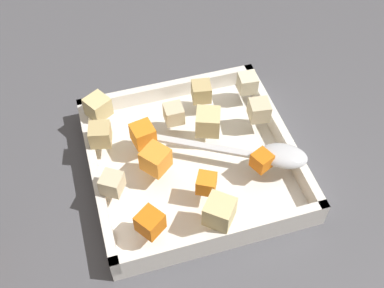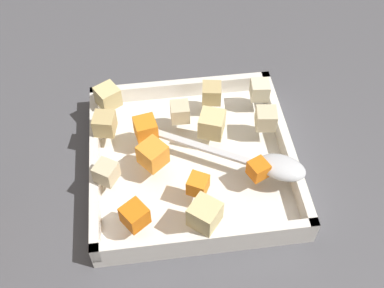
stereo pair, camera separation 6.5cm
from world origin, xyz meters
TOP-DOWN VIEW (x-y plane):
  - ground_plane at (0.00, 0.00)m, footprint 4.00×4.00m
  - baking_dish at (-0.01, -0.01)m, footprint 0.28×0.28m
  - carrot_chunk_heap_top at (-0.07, -0.03)m, footprint 0.05×0.05m
  - carrot_chunk_mid_left at (0.07, -0.06)m, footprint 0.03×0.03m
  - carrot_chunk_far_right at (-0.10, -0.11)m, footprint 0.04×0.04m
  - carrot_chunk_back_center at (-0.02, -0.08)m, footprint 0.03×0.03m
  - carrot_chunk_center at (-0.08, 0.02)m, footprint 0.03×0.03m
  - potato_chunk_rim_edge at (-0.13, -0.05)m, footprint 0.04×0.04m
  - potato_chunk_corner_sw at (0.10, 0.02)m, footprint 0.03×0.03m
  - potato_chunk_corner_nw at (0.10, 0.08)m, footprint 0.03×0.03m
  - potato_chunk_under_handle at (-0.02, 0.05)m, footprint 0.03×0.03m
  - potato_chunk_near_left at (-0.13, 0.04)m, footprint 0.03×0.03m
  - potato_chunk_far_left at (-0.01, -0.13)m, footprint 0.05×0.05m
  - potato_chunk_near_right at (0.02, 0.02)m, footprint 0.04×0.04m
  - potato_chunk_near_spoon at (-0.13, 0.09)m, footprint 0.04×0.04m
  - potato_chunk_corner_se at (0.03, 0.08)m, footprint 0.03×0.03m
  - serving_spoon at (0.09, -0.06)m, footprint 0.20×0.13m

SIDE VIEW (x-z plane):
  - ground_plane at x=0.00m, z-range 0.00..0.00m
  - baking_dish at x=-0.01m, z-range -0.01..0.03m
  - serving_spoon at x=0.09m, z-range 0.04..0.06m
  - carrot_chunk_mid_left at x=0.07m, z-range 0.04..0.07m
  - carrot_chunk_back_center at x=-0.02m, z-range 0.04..0.07m
  - potato_chunk_under_handle at x=-0.02m, z-range 0.04..0.07m
  - potato_chunk_rim_edge at x=-0.13m, z-range 0.04..0.07m
  - potato_chunk_corner_nw at x=0.10m, z-range 0.04..0.07m
  - potato_chunk_corner_se at x=0.03m, z-range 0.04..0.07m
  - carrot_chunk_far_right at x=-0.10m, z-range 0.04..0.07m
  - potato_chunk_corner_sw at x=0.10m, z-range 0.04..0.07m
  - potato_chunk_near_left at x=-0.13m, z-range 0.04..0.07m
  - carrot_chunk_center at x=-0.08m, z-range 0.04..0.07m
  - potato_chunk_near_spoon at x=-0.13m, z-range 0.04..0.07m
  - carrot_chunk_heap_top at x=-0.07m, z-range 0.04..0.07m
  - potato_chunk_near_right at x=0.02m, z-range 0.04..0.08m
  - potato_chunk_far_left at x=-0.01m, z-range 0.04..0.08m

